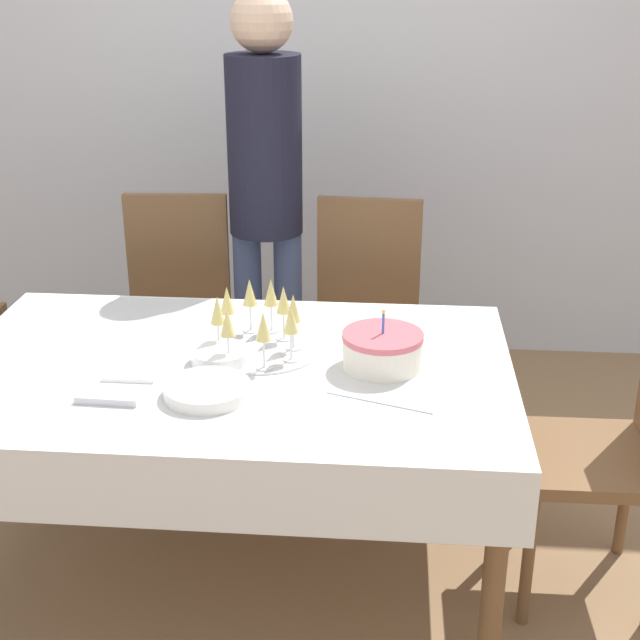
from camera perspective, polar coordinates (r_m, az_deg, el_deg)
The scene contains 14 objects.
ground_plane at distance 2.99m, azimuth -5.24°, elevation -15.43°, with size 12.00×12.00×0.00m, color #93704C.
wall_back at distance 4.20m, azimuth -1.56°, elevation 15.84°, with size 8.00×0.05×2.70m.
dining_table at distance 2.66m, azimuth -5.71°, elevation -4.79°, with size 1.64×1.05×0.72m.
dining_chair_far_left at distance 3.51m, azimuth -9.18°, elevation 0.61°, with size 0.45×0.45×0.98m.
dining_chair_far_right at distance 3.42m, azimuth 2.91°, elevation 0.24°, with size 0.44×0.44×0.98m.
dining_chair_right_end at distance 2.74m, azimuth 18.72°, elevation -6.92°, with size 0.42×0.42×0.98m.
birthday_cake at distance 2.57m, azimuth 4.02°, elevation -1.92°, with size 0.23×0.23×0.18m.
champagne_tray at distance 2.67m, azimuth -3.92°, elevation -0.20°, with size 0.38×0.38×0.18m.
plate_stack_main at distance 2.43m, azimuth -7.22°, elevation -4.48°, with size 0.24×0.24×0.03m.
plate_stack_dessert at distance 2.62m, azimuth -6.40°, elevation -2.31°, with size 0.17×0.17×0.04m.
cake_knife at distance 2.39m, azimuth 3.85°, elevation -5.24°, with size 0.29×0.12×0.00m.
fork_pile at distance 2.45m, azimuth -13.38°, elevation -4.86°, with size 0.17×0.07×0.02m.
napkin_pile at distance 2.61m, azimuth -11.76°, elevation -3.12°, with size 0.15×0.15×0.01m.
person_standing at distance 3.41m, azimuth -3.52°, elevation 9.08°, with size 0.28×0.28×1.72m.
Camera 1 is at (0.46, -2.32, 1.83)m, focal length 50.00 mm.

